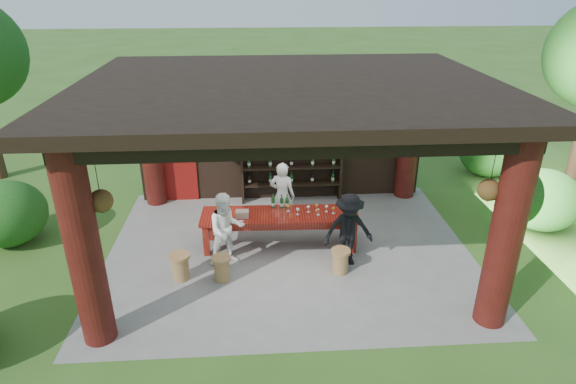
{
  "coord_description": "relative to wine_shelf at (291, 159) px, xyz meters",
  "views": [
    {
      "loc": [
        -0.6,
        -8.55,
        5.24
      ],
      "look_at": [
        0.0,
        0.4,
        1.15
      ],
      "focal_mm": 30.0,
      "sensor_mm": 36.0,
      "label": 1
    }
  ],
  "objects": [
    {
      "name": "stool_near_left",
      "position": [
        -1.55,
        -3.4,
        -0.84
      ],
      "size": [
        0.37,
        0.37,
        0.49
      ],
      "rotation": [
        0.0,
        0.0,
        0.02
      ],
      "color": "olive",
      "rests_on": "ground"
    },
    {
      "name": "ground",
      "position": [
        -0.22,
        -2.45,
        -1.1
      ],
      "size": [
        90.0,
        90.0,
        0.0
      ],
      "primitive_type": "plane",
      "color": "#2D5119",
      "rests_on": "ground"
    },
    {
      "name": "host",
      "position": [
        -0.3,
        -1.41,
        -0.33
      ],
      "size": [
        0.66,
        0.55,
        1.55
      ],
      "primitive_type": "imported",
      "rotation": [
        0.0,
        0.0,
        2.78
      ],
      "color": "white",
      "rests_on": "ground"
    },
    {
      "name": "wine_shelf",
      "position": [
        0.0,
        0.0,
        0.0
      ],
      "size": [
        2.49,
        0.38,
        2.19
      ],
      "color": "black",
      "rests_on": "ground"
    },
    {
      "name": "tasting_table",
      "position": [
        -0.41,
        -2.24,
        -0.47
      ],
      "size": [
        3.24,
        0.92,
        0.75
      ],
      "rotation": [
        0.0,
        0.0,
        -0.03
      ],
      "color": "#61140D",
      "rests_on": "ground"
    },
    {
      "name": "table_glasses",
      "position": [
        0.27,
        -2.23,
        -0.27
      ],
      "size": [
        0.99,
        0.27,
        0.15
      ],
      "color": "silver",
      "rests_on": "tasting_table"
    },
    {
      "name": "pavilion",
      "position": [
        -0.24,
        -2.02,
        1.03
      ],
      "size": [
        7.5,
        6.0,
        3.6
      ],
      "color": "slate",
      "rests_on": "ground"
    },
    {
      "name": "guest_woman",
      "position": [
        -1.47,
        -2.8,
        -0.36
      ],
      "size": [
        0.85,
        0.74,
        1.48
      ],
      "primitive_type": "imported",
      "rotation": [
        0.0,
        0.0,
        0.28
      ],
      "color": "white",
      "rests_on": "ground"
    },
    {
      "name": "shrubs",
      "position": [
        0.97,
        -2.16,
        -0.54
      ],
      "size": [
        13.46,
        8.08,
        1.36
      ],
      "color": "#194C14",
      "rests_on": "ground"
    },
    {
      "name": "guest_man",
      "position": [
        0.88,
        -3.01,
        -0.35
      ],
      "size": [
        1.02,
        0.64,
        1.5
      ],
      "primitive_type": "imported",
      "rotation": [
        0.0,
        0.0,
        0.09
      ],
      "color": "black",
      "rests_on": "ground"
    },
    {
      "name": "table_bottles",
      "position": [
        -0.37,
        -1.96,
        -0.19
      ],
      "size": [
        0.37,
        0.11,
        0.31
      ],
      "color": "#194C1E",
      "rests_on": "tasting_table"
    },
    {
      "name": "napkin_basket",
      "position": [
        -1.17,
        -2.33,
        -0.28
      ],
      "size": [
        0.27,
        0.19,
        0.14
      ],
      "primitive_type": "cube",
      "rotation": [
        0.0,
        0.0,
        -0.03
      ],
      "color": "#BF6672",
      "rests_on": "tasting_table"
    },
    {
      "name": "trees",
      "position": [
        3.15,
        -0.72,
        2.27
      ],
      "size": [
        20.45,
        9.88,
        4.8
      ],
      "color": "#3F2819",
      "rests_on": "ground"
    },
    {
      "name": "stool_near_right",
      "position": [
        0.7,
        -3.31,
        -0.84
      ],
      "size": [
        0.37,
        0.37,
        0.49
      ],
      "rotation": [
        0.0,
        0.0,
        -0.27
      ],
      "color": "olive",
      "rests_on": "ground"
    },
    {
      "name": "stool_far_left",
      "position": [
        -2.32,
        -3.32,
        -0.82
      ],
      "size": [
        0.39,
        0.39,
        0.52
      ],
      "rotation": [
        0.0,
        0.0,
        -0.07
      ],
      "color": "olive",
      "rests_on": "ground"
    }
  ]
}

